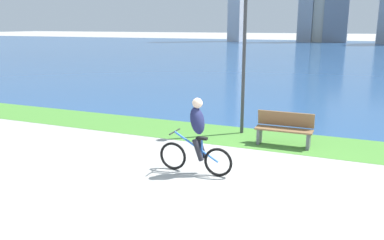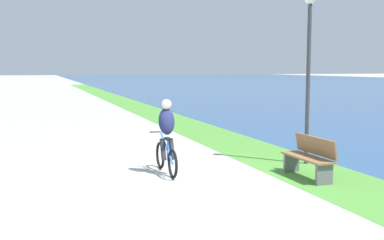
% 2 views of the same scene
% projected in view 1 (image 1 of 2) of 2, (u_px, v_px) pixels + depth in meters
% --- Properties ---
extents(ground_plane, '(300.00, 300.00, 0.00)m').
position_uv_depth(ground_plane, '(239.00, 177.00, 8.43)').
color(ground_plane, '#9E9E99').
extents(grass_strip_bayside, '(120.00, 2.07, 0.01)m').
position_uv_depth(grass_strip_bayside, '(269.00, 140.00, 11.15)').
color(grass_strip_bayside, '#478433').
rests_on(grass_strip_bayside, ground).
extents(bay_water_surface, '(300.00, 75.41, 0.00)m').
position_uv_depth(bay_water_surface, '(340.00, 53.00, 45.87)').
color(bay_water_surface, navy).
rests_on(bay_water_surface, ground).
extents(cyclist_lead, '(1.70, 0.52, 1.67)m').
position_uv_depth(cyclist_lead, '(197.00, 136.00, 8.47)').
color(cyclist_lead, black).
rests_on(cyclist_lead, ground).
extents(bench_near_path, '(1.50, 0.47, 0.90)m').
position_uv_depth(bench_near_path, '(284.00, 129.00, 10.56)').
color(bench_near_path, brown).
rests_on(bench_near_path, ground).
extents(lamppost_tall, '(0.28, 0.28, 4.17)m').
position_uv_depth(lamppost_tall, '(244.00, 41.00, 11.24)').
color(lamppost_tall, '#38383D').
rests_on(lamppost_tall, ground).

